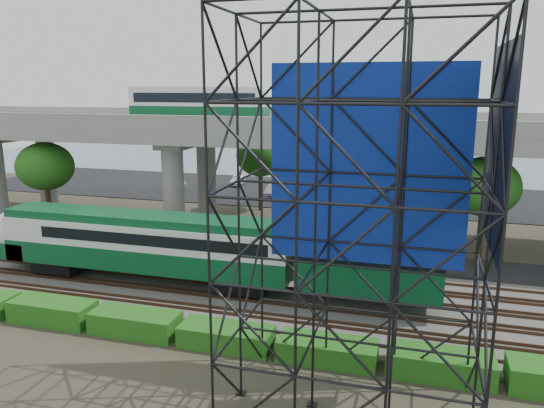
% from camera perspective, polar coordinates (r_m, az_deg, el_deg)
% --- Properties ---
extents(ground, '(140.00, 140.00, 0.00)m').
position_cam_1_polar(ground, '(31.00, -3.80, -11.20)').
color(ground, '#474233').
rests_on(ground, ground).
extents(ballast_bed, '(90.00, 12.00, 0.20)m').
position_cam_1_polar(ballast_bed, '(32.70, -2.60, -9.69)').
color(ballast_bed, slate).
rests_on(ballast_bed, ground).
extents(service_road, '(90.00, 5.00, 0.08)m').
position_cam_1_polar(service_road, '(40.37, 1.26, -5.36)').
color(service_road, black).
rests_on(service_road, ground).
extents(parking_lot, '(90.00, 18.00, 0.08)m').
position_cam_1_polar(parking_lot, '(62.66, 6.76, 1.09)').
color(parking_lot, black).
rests_on(parking_lot, ground).
extents(harbor_water, '(140.00, 40.00, 0.03)m').
position_cam_1_polar(harbor_water, '(84.14, 9.22, 3.96)').
color(harbor_water, '#465C73').
rests_on(harbor_water, ground).
extents(rail_tracks, '(90.00, 9.52, 0.16)m').
position_cam_1_polar(rail_tracks, '(32.63, -2.61, -9.40)').
color(rail_tracks, '#472D1E').
rests_on(rail_tracks, ballast_bed).
extents(commuter_train, '(29.30, 3.06, 4.30)m').
position_cam_1_polar(commuter_train, '(33.47, -10.26, -4.30)').
color(commuter_train, black).
rests_on(commuter_train, rail_tracks).
extents(overpass, '(80.00, 12.00, 12.40)m').
position_cam_1_polar(overpass, '(44.09, 2.31, 7.04)').
color(overpass, '#9E9B93').
rests_on(overpass, ground).
extents(scaffold_tower, '(9.36, 6.36, 15.00)m').
position_cam_1_polar(scaffold_tower, '(19.44, 9.06, -2.58)').
color(scaffold_tower, black).
rests_on(scaffold_tower, ground).
extents(hedge_strip, '(34.60, 1.80, 1.20)m').
position_cam_1_polar(hedge_strip, '(26.80, -4.93, -13.91)').
color(hedge_strip, '#145312').
rests_on(hedge_strip, ground).
extents(trees, '(40.94, 16.94, 7.69)m').
position_cam_1_polar(trees, '(45.69, -2.56, 3.90)').
color(trees, '#382314').
rests_on(trees, ground).
extents(suv, '(6.12, 4.34, 1.55)m').
position_cam_1_polar(suv, '(47.58, -17.79, -2.16)').
color(suv, black).
rests_on(suv, service_road).
extents(parked_cars, '(38.85, 9.53, 1.31)m').
position_cam_1_polar(parked_cars, '(61.83, 8.13, 1.50)').
color(parked_cars, silver).
rests_on(parked_cars, parking_lot).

